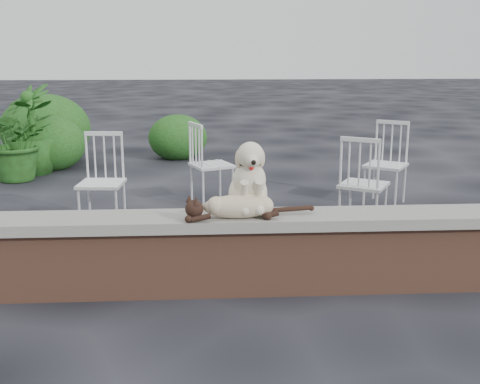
{
  "coord_description": "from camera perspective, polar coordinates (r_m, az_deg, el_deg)",
  "views": [
    {
      "loc": [
        -0.75,
        -4.08,
        1.75
      ],
      "look_at": [
        -0.49,
        0.2,
        0.7
      ],
      "focal_mm": 44.17,
      "sensor_mm": 36.0,
      "label": 1
    }
  ],
  "objects": [
    {
      "name": "brick_wall",
      "position": [
        4.41,
        6.62,
        -6.22
      ],
      "size": [
        6.0,
        0.3,
        0.5
      ],
      "primitive_type": "cube",
      "color": "brown",
      "rests_on": "ground"
    },
    {
      "name": "chair_e",
      "position": [
        6.71,
        -2.75,
        2.76
      ],
      "size": [
        0.73,
        0.73,
        0.94
      ],
      "primitive_type": null,
      "rotation": [
        0.0,
        0.0,
        1.96
      ],
      "color": "white",
      "rests_on": "ground"
    },
    {
      "name": "cat",
      "position": [
        4.15,
        -0.18,
        -1.27
      ],
      "size": [
        1.12,
        0.35,
        0.19
      ],
      "primitive_type": null,
      "rotation": [
        0.0,
        0.0,
        0.07
      ],
      "color": "tan",
      "rests_on": "capstone"
    },
    {
      "name": "potted_plant_b",
      "position": [
        8.85,
        -19.55,
        5.72
      ],
      "size": [
        1.0,
        1.0,
        1.26
      ],
      "primitive_type": "imported",
      "rotation": [
        0.0,
        0.0,
        -0.78
      ],
      "color": "#203E11",
      "rests_on": "ground"
    },
    {
      "name": "chair_b",
      "position": [
        5.95,
        -13.26,
        0.96
      ],
      "size": [
        0.6,
        0.6,
        0.94
      ],
      "primitive_type": null,
      "rotation": [
        0.0,
        0.0,
        -0.08
      ],
      "color": "white",
      "rests_on": "ground"
    },
    {
      "name": "capstone",
      "position": [
        4.32,
        6.73,
        -2.6
      ],
      "size": [
        6.2,
        0.4,
        0.08
      ],
      "primitive_type": "cube",
      "color": "slate",
      "rests_on": "brick_wall"
    },
    {
      "name": "dog",
      "position": [
        4.25,
        0.78,
        1.6
      ],
      "size": [
        0.39,
        0.5,
        0.55
      ],
      "primitive_type": null,
      "rotation": [
        0.0,
        0.0,
        0.07
      ],
      "color": "beige",
      "rests_on": "capstone"
    },
    {
      "name": "potted_plant_a",
      "position": [
        8.49,
        -20.76,
        4.72
      ],
      "size": [
        1.29,
        1.26,
        1.09
      ],
      "primitive_type": "imported",
      "rotation": [
        0.0,
        0.0,
        0.6
      ],
      "color": "#203E11",
      "rests_on": "ground"
    },
    {
      "name": "chair_d",
      "position": [
        6.9,
        13.91,
        2.67
      ],
      "size": [
        0.78,
        0.78,
        0.94
      ],
      "primitive_type": null,
      "rotation": [
        0.0,
        0.0,
        -0.58
      ],
      "color": "white",
      "rests_on": "ground"
    },
    {
      "name": "chair_c",
      "position": [
        5.86,
        11.87,
        0.85
      ],
      "size": [
        0.77,
        0.77,
        0.94
      ],
      "primitive_type": null,
      "rotation": [
        0.0,
        0.0,
        2.61
      ],
      "color": "white",
      "rests_on": "ground"
    },
    {
      "name": "ground",
      "position": [
        4.5,
        6.54,
        -9.21
      ],
      "size": [
        60.0,
        60.0,
        0.0
      ],
      "primitive_type": "plane",
      "color": "black",
      "rests_on": "ground"
    },
    {
      "name": "shrubbery",
      "position": [
        9.63,
        -16.01,
        5.4
      ],
      "size": [
        3.25,
        1.83,
        1.11
      ],
      "color": "#203E11",
      "rests_on": "ground"
    }
  ]
}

